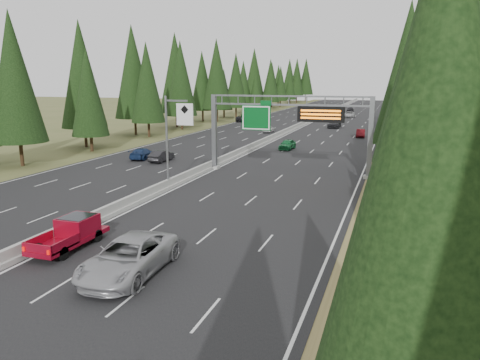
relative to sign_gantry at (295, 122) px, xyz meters
name	(u,v)px	position (x,y,z in m)	size (l,w,h in m)	color
road	(298,128)	(-8.92, 45.12, -5.23)	(32.00, 260.00, 0.08)	black
shoulder_right	(393,131)	(8.88, 45.12, -5.24)	(3.60, 260.00, 0.06)	olive
shoulder_left	(214,125)	(-26.72, 45.12, -5.24)	(3.60, 260.00, 0.06)	#4A5527
median_barrier	(298,126)	(-8.92, 45.12, -4.85)	(0.70, 260.00, 0.85)	gray
sign_gantry	(295,122)	(0.00, 0.00, 0.00)	(16.75, 0.98, 7.80)	slate
hov_sign_pole	(173,136)	(-8.33, -9.92, -0.54)	(2.80, 0.50, 8.00)	slate
tree_row_right	(422,81)	(12.78, 36.46, 3.84)	(12.05, 243.84, 18.69)	black
tree_row_left	(193,79)	(-31.09, 44.77, 4.11)	(12.21, 245.09, 18.86)	black
silver_minivan	(129,257)	(-2.28, -26.88, -4.29)	(2.97, 6.44, 1.79)	#9F9FA3
red_pickup	(73,231)	(-7.42, -24.43, -4.26)	(1.84, 5.14, 1.68)	black
car_ahead_green	(287,144)	(-4.40, 16.28, -4.50)	(1.62, 4.04, 1.38)	#176532
car_ahead_dkred	(361,133)	(3.90, 33.62, -4.54)	(1.37, 3.93, 1.30)	#4F0B10
car_ahead_dkgrey	(334,124)	(-2.23, 47.74, -4.39)	(2.24, 5.52, 1.60)	black
car_ahead_white	(349,114)	(-2.06, 74.49, -4.47)	(2.39, 5.18, 1.44)	#B5B5B5
car_ahead_far	(350,110)	(-3.76, 93.14, -4.44)	(1.78, 4.42, 1.51)	black
car_onc_near	(161,156)	(-16.08, 2.30, -4.53)	(1.40, 4.01, 1.32)	black
car_onc_blue	(143,153)	(-19.09, 3.22, -4.54)	(1.81, 4.46, 1.29)	navy
car_onc_white	(269,129)	(-12.26, 35.46, -4.55)	(1.50, 3.74, 1.27)	silver
car_onc_far	(244,118)	(-23.42, 55.28, -4.40)	(2.61, 5.67, 1.57)	black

